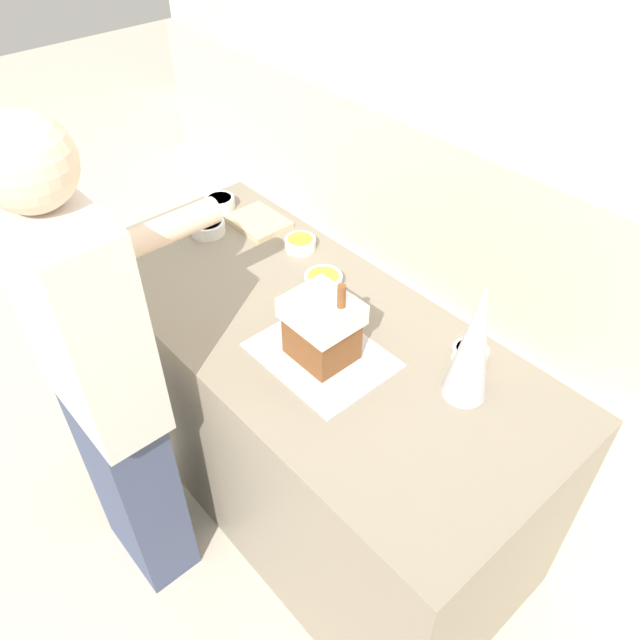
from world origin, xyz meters
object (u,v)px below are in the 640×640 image
at_px(decorative_tree, 475,341).
at_px(candy_bowl_beside_tree, 220,202).
at_px(cookbook, 259,222).
at_px(person, 104,388).
at_px(candy_bowl_far_right, 208,227).
at_px(candy_bowl_far_left, 300,243).
at_px(candy_bowl_behind_tray, 470,353).
at_px(baking_tray, 322,355).
at_px(candy_bowl_near_tray_left, 323,280).
at_px(gingerbread_house, 322,328).

relative_size(decorative_tree, candy_bowl_beside_tree, 3.40).
xyz_separation_m(decorative_tree, cookbook, (-1.07, 0.10, -0.19)).
relative_size(candy_bowl_beside_tree, cookbook, 0.53).
height_order(cookbook, person, person).
distance_m(candy_bowl_beside_tree, cookbook, 0.20).
height_order(candy_bowl_far_right, candy_bowl_far_left, candy_bowl_far_right).
bearing_deg(candy_bowl_behind_tray, candy_bowl_beside_tree, -176.98).
bearing_deg(cookbook, person, -66.42).
xyz_separation_m(cookbook, person, (0.37, -0.84, -0.03)).
bearing_deg(candy_bowl_far_left, cookbook, -176.67).
bearing_deg(candy_bowl_behind_tray, baking_tray, -133.11).
height_order(candy_bowl_far_right, cookbook, candy_bowl_far_right).
bearing_deg(candy_bowl_beside_tree, candy_bowl_behind_tray, 3.02).
xyz_separation_m(candy_bowl_far_right, cookbook, (0.08, 0.18, -0.02)).
xyz_separation_m(candy_bowl_behind_tray, candy_bowl_beside_tree, (-1.19, -0.06, 0.00)).
xyz_separation_m(candy_bowl_far_right, candy_bowl_far_left, (0.31, 0.19, -0.00)).
height_order(candy_bowl_far_left, cookbook, candy_bowl_far_left).
bearing_deg(decorative_tree, cookbook, 174.79).
distance_m(baking_tray, candy_bowl_behind_tray, 0.44).
bearing_deg(baking_tray, person, -121.77).
bearing_deg(person, cookbook, 113.58).
distance_m(candy_bowl_near_tray_left, candy_bowl_beside_tree, 0.64).
bearing_deg(candy_bowl_near_tray_left, cookbook, 171.50).
distance_m(decorative_tree, person, 1.05).
height_order(gingerbread_house, person, person).
bearing_deg(gingerbread_house, candy_bowl_near_tray_left, 137.45).
height_order(decorative_tree, cookbook, decorative_tree).
xyz_separation_m(baking_tray, candy_bowl_far_right, (-0.78, 0.12, 0.02)).
height_order(candy_bowl_behind_tray, cookbook, candy_bowl_behind_tray).
height_order(baking_tray, candy_bowl_far_right, candy_bowl_far_right).
relative_size(candy_bowl_behind_tray, person, 0.06).
bearing_deg(candy_bowl_far_left, person, -81.09).
height_order(baking_tray, decorative_tree, decorative_tree).
bearing_deg(candy_bowl_beside_tree, gingerbread_house, -15.94).
xyz_separation_m(gingerbread_house, candy_bowl_beside_tree, (-0.89, 0.26, -0.09)).
xyz_separation_m(baking_tray, gingerbread_house, (0.00, 0.00, 0.11)).
height_order(candy_bowl_behind_tray, candy_bowl_beside_tree, candy_bowl_beside_tree).
relative_size(baking_tray, gingerbread_house, 1.46).
bearing_deg(decorative_tree, candy_bowl_beside_tree, 177.57).
xyz_separation_m(decorative_tree, candy_bowl_near_tray_left, (-0.62, 0.03, -0.17)).
bearing_deg(candy_bowl_beside_tree, decorative_tree, -2.43).
height_order(baking_tray, candy_bowl_beside_tree, candy_bowl_beside_tree).
xyz_separation_m(gingerbread_house, candy_bowl_far_left, (-0.47, 0.31, -0.09)).
bearing_deg(candy_bowl_far_right, candy_bowl_behind_tray, 10.44).
relative_size(decorative_tree, person, 0.23).
relative_size(candy_bowl_beside_tree, candy_bowl_far_left, 1.03).
bearing_deg(candy_bowl_far_right, gingerbread_house, -8.77).
distance_m(baking_tray, candy_bowl_near_tray_left, 0.34).
height_order(gingerbread_house, candy_bowl_behind_tray, gingerbread_house).
height_order(gingerbread_house, decorative_tree, decorative_tree).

